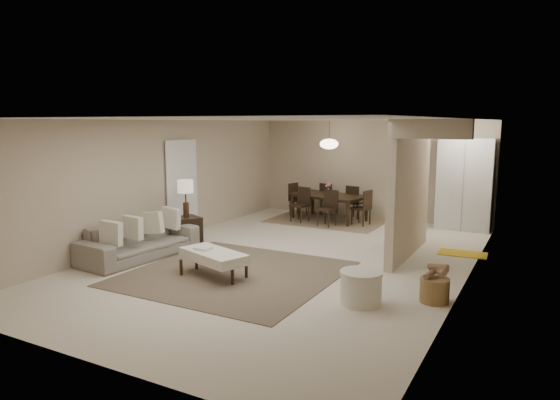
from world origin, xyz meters
The scene contains 22 objects.
floor centered at (0.00, 0.00, 0.00)m, with size 9.00×9.00×0.00m, color beige.
ceiling centered at (0.00, 0.00, 2.50)m, with size 9.00×9.00×0.00m, color white.
back_wall centered at (0.00, 4.50, 1.25)m, with size 6.00×6.00×0.00m, color #BDAB8F.
left_wall centered at (-3.00, 0.00, 1.25)m, with size 9.00×9.00×0.00m, color #BDAB8F.
right_wall centered at (3.00, 0.00, 1.25)m, with size 9.00×9.00×0.00m, color #BDAB8F.
partition centered at (1.80, 1.25, 1.25)m, with size 0.15×2.50×2.50m, color #BDAB8F.
doorway centered at (-2.97, 0.60, 1.02)m, with size 0.04×0.90×2.04m, color black.
pantry_cabinet centered at (2.35, 4.15, 1.05)m, with size 1.20×0.55×2.10m, color silver.
flush_light centered at (2.30, 3.20, 2.46)m, with size 0.44×0.44×0.05m, color white.
living_rug centered at (-0.39, -1.24, 0.01)m, with size 3.20×3.20×0.01m, color brown.
sofa centered at (-2.45, -1.24, 0.33)m, with size 0.88×2.25×0.66m, color gray.
ottoman_bench centered at (-0.59, -1.54, 0.34)m, with size 1.30×0.90×0.43m.
side_table centered at (-2.40, 0.03, 0.27)m, with size 0.50×0.50×0.55m, color black.
table_lamp centered at (-2.40, 0.03, 1.11)m, with size 0.32×0.32×0.76m.
round_pouf centered at (1.88, -1.56, 0.23)m, with size 0.58×0.58×0.45m, color beige.
wicker_basket centered at (2.75, -1.02, 0.17)m, with size 0.40×0.40×0.34m, color brown.
dining_rug centered at (-0.82, 3.66, 0.01)m, with size 2.80×2.10×0.01m, color #8A7255.
dining_table centered at (-0.82, 3.66, 0.33)m, with size 1.86×1.03×0.65m, color black.
dining_chairs centered at (-0.82, 3.66, 0.43)m, with size 2.33×1.88×0.86m.
vase centered at (-0.82, 3.66, 0.74)m, with size 0.16×0.16×0.17m, color silver.
yellow_mat centered at (2.70, 1.84, 0.01)m, with size 0.86×0.53×0.01m, color gold.
pendant_light centered at (-0.82, 3.66, 1.92)m, with size 0.46×0.46×0.71m.
Camera 1 is at (4.01, -7.81, 2.45)m, focal length 32.00 mm.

